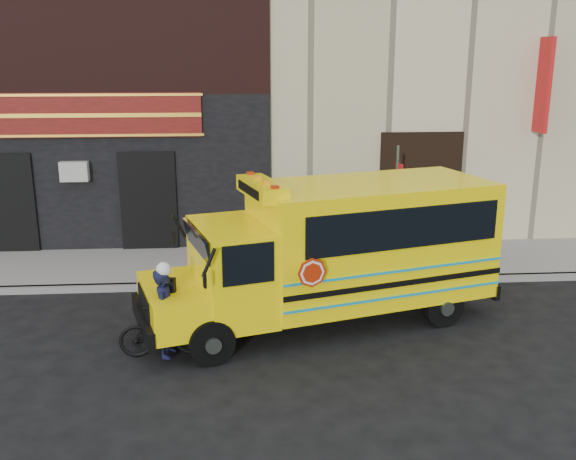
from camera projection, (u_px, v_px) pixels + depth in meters
The scene contains 8 objects.
ground at pixel (285, 335), 12.12m from camera, with size 120.00×120.00×0.00m, color black.
curb at pixel (277, 284), 14.60m from camera, with size 40.00×0.20×0.15m, color gray.
sidewalk at pixel (274, 263), 16.04m from camera, with size 40.00×3.00×0.15m, color gray.
building at pixel (261, 22), 20.55m from camera, with size 20.00×10.70×12.00m.
school_bus at pixel (340, 247), 12.40m from camera, with size 7.22×3.99×2.92m.
sign_pole at pixel (396, 207), 14.73m from camera, with size 0.12×0.27×3.14m.
bicycle at pixel (164, 331), 11.14m from camera, with size 0.44×1.56×0.94m, color black.
cyclist at pixel (166, 315), 11.00m from camera, with size 0.58×0.38×1.59m, color black.
Camera 1 is at (-0.75, -11.14, 5.12)m, focal length 40.00 mm.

